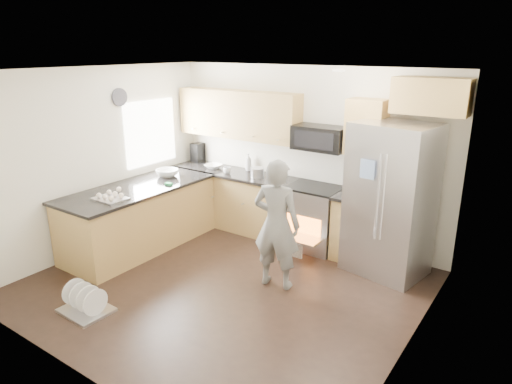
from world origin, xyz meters
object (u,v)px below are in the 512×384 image
Objects in this scene: stove_range at (314,203)px; person at (277,224)px; dish_rack at (86,304)px; refrigerator at (390,200)px.

stove_range is 1.31m from person.
stove_range is 3.17× the size of dish_rack.
dish_rack is (-2.41, -2.88, -0.89)m from refrigerator.
refrigerator reaches higher than stove_range.
refrigerator is 1.52m from person.
refrigerator is at bearing -7.10° from stove_range.
person is 2.86× the size of dish_rack.
refrigerator is at bearing -140.68° from person.
dish_rack is (-1.43, -1.74, -0.72)m from person.
stove_range is 0.91× the size of refrigerator.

